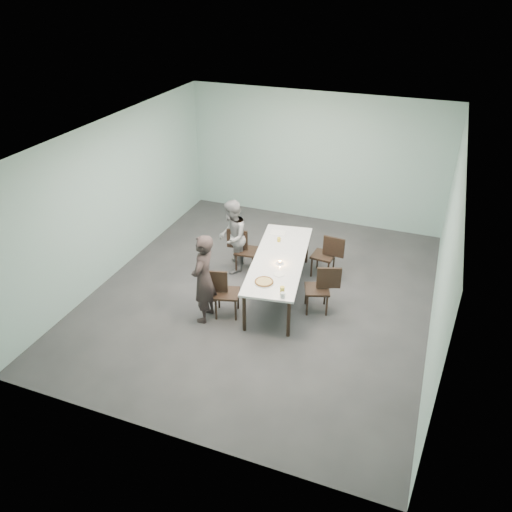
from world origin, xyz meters
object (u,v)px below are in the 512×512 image
(chair_far_right, at_px, (328,253))
(diner_near, at_px, (204,279))
(pizza, at_px, (264,282))
(diner_far, at_px, (232,237))
(chair_near_left, at_px, (222,290))
(amber_tumbler, at_px, (279,240))
(water_tumbler, at_px, (283,295))
(beer_glass, at_px, (282,291))
(side_plate, at_px, (279,274))
(chair_near_right, at_px, (322,286))
(chair_far_left, at_px, (243,247))
(tealight, at_px, (280,263))
(table, at_px, (279,261))

(chair_far_right, relative_size, diner_near, 0.54)
(pizza, bearing_deg, diner_far, 130.68)
(chair_near_left, bearing_deg, amber_tumbler, 56.55)
(pizza, xyz_separation_m, water_tumbler, (0.42, -0.30, 0.03))
(beer_glass, distance_m, water_tumbler, 0.08)
(side_plate, bearing_deg, water_tumbler, -66.87)
(chair_near_right, height_order, chair_far_right, same)
(chair_near_right, bearing_deg, water_tumbler, 45.79)
(chair_near_right, xyz_separation_m, pizza, (-0.85, -0.61, 0.27))
(chair_near_left, height_order, water_tumbler, chair_near_left)
(beer_glass, distance_m, amber_tumbler, 1.79)
(chair_far_left, distance_m, diner_near, 1.76)
(pizza, xyz_separation_m, amber_tumbler, (-0.22, 1.46, 0.02))
(chair_far_right, bearing_deg, side_plate, 75.67)
(side_plate, bearing_deg, amber_tumbler, 108.52)
(chair_near_left, distance_m, tealight, 1.14)
(chair_far_right, height_order, side_plate, chair_far_right)
(chair_far_left, distance_m, diner_far, 0.32)
(diner_near, relative_size, diner_far, 1.08)
(chair_far_right, relative_size, tealight, 15.54)
(diner_near, distance_m, beer_glass, 1.35)
(chair_near_left, distance_m, chair_near_right, 1.73)
(chair_near_right, relative_size, diner_far, 0.58)
(diner_far, bearing_deg, side_plate, 37.58)
(diner_near, xyz_separation_m, diner_far, (-0.18, 1.64, -0.06))
(pizza, distance_m, beer_glass, 0.46)
(water_tumbler, distance_m, amber_tumbler, 1.87)
(diner_near, xyz_separation_m, pizza, (0.95, 0.32, -0.03))
(pizza, bearing_deg, water_tumbler, -35.37)
(pizza, height_order, tealight, tealight)
(diner_far, xyz_separation_m, tealight, (1.19, -0.64, 0.03))
(table, relative_size, pizza, 7.96)
(chair_near_right, bearing_deg, chair_far_left, -42.89)
(amber_tumbler, bearing_deg, diner_far, -171.75)
(diner_far, height_order, side_plate, diner_far)
(side_plate, bearing_deg, chair_near_right, 22.28)
(diner_far, bearing_deg, pizza, 25.87)
(chair_near_left, relative_size, pizza, 2.56)
(chair_near_right, bearing_deg, diner_near, 8.34)
(side_plate, distance_m, tealight, 0.37)
(chair_near_left, xyz_separation_m, diner_near, (-0.23, -0.22, 0.30))
(chair_far_right, relative_size, side_plate, 4.83)
(diner_near, bearing_deg, chair_far_left, 178.30)
(pizza, bearing_deg, chair_far_left, 124.12)
(chair_far_right, bearing_deg, tealight, 65.91)
(diner_near, xyz_separation_m, tealight, (1.01, 1.00, -0.03))
(chair_near_right, relative_size, side_plate, 4.83)
(pizza, bearing_deg, diner_near, -161.34)
(water_tumbler, bearing_deg, beer_glass, 112.77)
(diner_near, height_order, pizza, diner_near)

